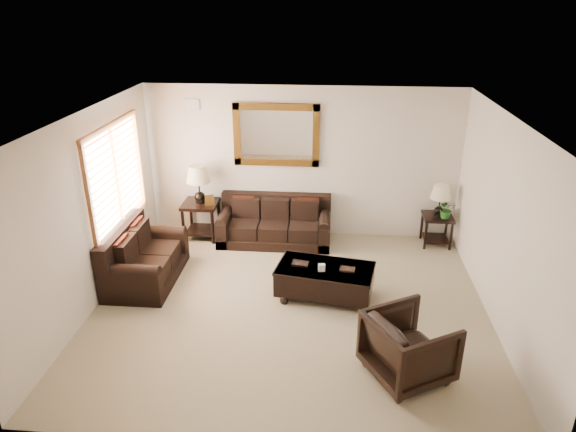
# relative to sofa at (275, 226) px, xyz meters

# --- Properties ---
(room) EXTENTS (5.51, 5.01, 2.71)m
(room) POSITION_rel_sofa_xyz_m (0.45, -2.11, 1.06)
(room) COLOR gray
(room) RESTS_ON ground
(window) EXTENTS (0.07, 1.96, 1.66)m
(window) POSITION_rel_sofa_xyz_m (-2.25, -1.21, 1.26)
(window) COLOR white
(window) RESTS_ON room
(mirror) EXTENTS (1.50, 0.06, 1.10)m
(mirror) POSITION_rel_sofa_xyz_m (0.00, 0.36, 1.56)
(mirror) COLOR #4A310E
(mirror) RESTS_ON room
(air_vent) EXTENTS (0.25, 0.02, 0.18)m
(air_vent) POSITION_rel_sofa_xyz_m (-1.45, 0.37, 2.06)
(air_vent) COLOR #999999
(air_vent) RESTS_ON room
(sofa) EXTENTS (1.97, 0.85, 0.81)m
(sofa) POSITION_rel_sofa_xyz_m (0.00, 0.00, 0.00)
(sofa) COLOR black
(sofa) RESTS_ON room
(loveseat) EXTENTS (0.92, 1.54, 0.87)m
(loveseat) POSITION_rel_sofa_xyz_m (-1.88, -1.55, 0.03)
(loveseat) COLOR black
(loveseat) RESTS_ON room
(end_table_left) EXTENTS (0.62, 0.62, 1.36)m
(end_table_left) POSITION_rel_sofa_xyz_m (-1.34, 0.04, 0.59)
(end_table_left) COLOR black
(end_table_left) RESTS_ON room
(end_table_right) EXTENTS (0.50, 0.50, 1.11)m
(end_table_right) POSITION_rel_sofa_xyz_m (2.85, 0.10, 0.43)
(end_table_right) COLOR black
(end_table_right) RESTS_ON room
(coffee_table) EXTENTS (1.49, 0.97, 0.59)m
(coffee_table) POSITION_rel_sofa_xyz_m (0.93, -1.78, 0.00)
(coffee_table) COLOR black
(coffee_table) RESTS_ON room
(armchair) EXTENTS (1.10, 1.12, 0.87)m
(armchair) POSITION_rel_sofa_xyz_m (1.91, -3.42, 0.14)
(armchair) COLOR black
(armchair) RESTS_ON floor
(potted_plant) EXTENTS (0.31, 0.34, 0.26)m
(potted_plant) POSITION_rel_sofa_xyz_m (2.96, 0.01, 0.39)
(potted_plant) COLOR #23591E
(potted_plant) RESTS_ON end_table_right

